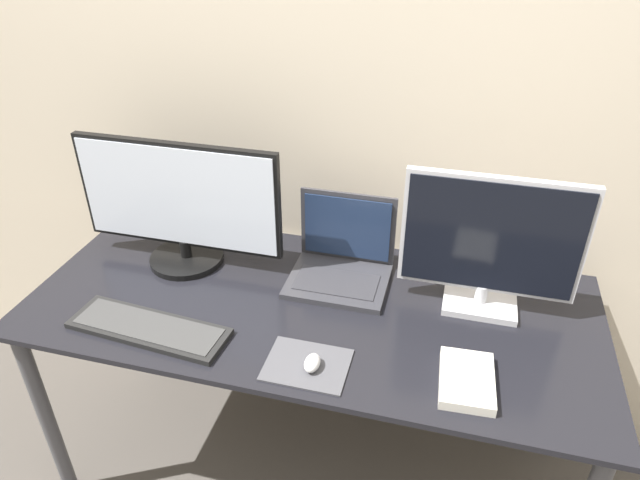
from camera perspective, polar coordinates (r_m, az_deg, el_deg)
The scene contains 9 objects.
wall_back at distance 1.84m, azimuth 2.68°, elevation 14.43°, with size 7.00×0.05×2.50m.
desk at distance 1.76m, azimuth -0.90°, elevation -8.76°, with size 1.68×0.73×0.75m.
monitor_left at distance 1.83m, azimuth -13.87°, elevation 3.39°, with size 0.66×0.24×0.41m.
monitor_right at distance 1.64m, azimuth 16.66°, elevation -0.42°, with size 0.49×0.15×0.42m.
laptop at distance 1.78m, azimuth 2.21°, elevation -1.88°, with size 0.30×0.25×0.25m.
keyboard at distance 1.67m, azimuth -16.76°, elevation -8.43°, with size 0.47×0.18×0.02m.
mousepad at distance 1.50m, azimuth -1.30°, elevation -12.36°, with size 0.21×0.17×0.00m.
mouse at distance 1.48m, azimuth -0.78°, elevation -12.19°, with size 0.04×0.06×0.03m.
book at distance 1.49m, azimuth 14.46°, elevation -13.41°, with size 0.14×0.20×0.03m.
Camera 1 is at (0.37, -0.92, 1.79)m, focal length 32.00 mm.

